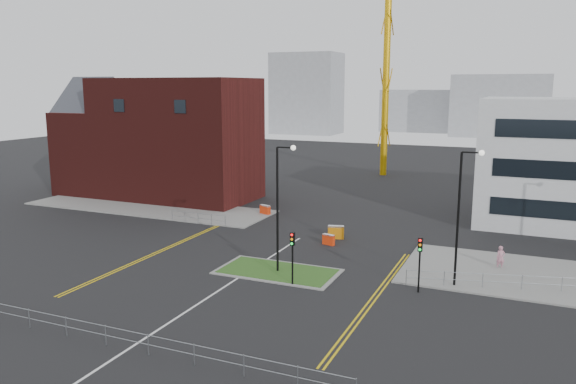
% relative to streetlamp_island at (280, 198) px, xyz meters
% --- Properties ---
extents(ground, '(200.00, 200.00, 0.00)m').
position_rel_streetlamp_island_xyz_m(ground, '(-2.22, -8.00, -5.41)').
color(ground, black).
rests_on(ground, ground).
extents(pavement_left, '(28.00, 8.00, 0.12)m').
position_rel_streetlamp_island_xyz_m(pavement_left, '(-22.22, 14.00, -5.35)').
color(pavement_left, slate).
rests_on(pavement_left, ground).
extents(island_kerb, '(8.60, 4.60, 0.08)m').
position_rel_streetlamp_island_xyz_m(island_kerb, '(-0.22, 0.00, -5.37)').
color(island_kerb, slate).
rests_on(island_kerb, ground).
extents(grass_island, '(8.00, 4.00, 0.12)m').
position_rel_streetlamp_island_xyz_m(grass_island, '(-0.22, 0.00, -5.35)').
color(grass_island, '#29531B').
rests_on(grass_island, ground).
extents(brick_building, '(24.20, 10.07, 14.24)m').
position_rel_streetlamp_island_xyz_m(brick_building, '(-25.19, 20.00, 1.44)').
color(brick_building, '#441311').
rests_on(brick_building, ground).
extents(streetlamp_island, '(1.46, 0.36, 9.18)m').
position_rel_streetlamp_island_xyz_m(streetlamp_island, '(0.00, 0.00, 0.00)').
color(streetlamp_island, black).
rests_on(streetlamp_island, ground).
extents(streetlamp_right_near, '(1.46, 0.36, 9.18)m').
position_rel_streetlamp_island_xyz_m(streetlamp_right_near, '(12.00, 2.00, 0.00)').
color(streetlamp_right_near, black).
rests_on(streetlamp_right_near, ground).
extents(traffic_light_island, '(0.28, 0.33, 3.65)m').
position_rel_streetlamp_island_xyz_m(traffic_light_island, '(1.78, -2.02, -2.85)').
color(traffic_light_island, black).
rests_on(traffic_light_island, ground).
extents(traffic_light_right, '(0.28, 0.33, 3.65)m').
position_rel_streetlamp_island_xyz_m(traffic_light_right, '(9.78, -0.02, -2.85)').
color(traffic_light_right, black).
rests_on(traffic_light_right, ground).
extents(railing_front, '(24.05, 0.05, 1.10)m').
position_rel_streetlamp_island_xyz_m(railing_front, '(-2.22, -14.00, -4.63)').
color(railing_front, gray).
rests_on(railing_front, ground).
extents(railing_left, '(6.05, 0.05, 1.10)m').
position_rel_streetlamp_island_xyz_m(railing_left, '(-13.22, 10.00, -4.67)').
color(railing_left, gray).
rests_on(railing_left, ground).
extents(railing_right, '(19.05, 5.05, 1.10)m').
position_rel_streetlamp_island_xyz_m(railing_right, '(18.28, 3.50, -4.63)').
color(railing_right, gray).
rests_on(railing_right, ground).
extents(centre_line, '(0.15, 30.00, 0.01)m').
position_rel_streetlamp_island_xyz_m(centre_line, '(-2.22, -6.00, -5.41)').
color(centre_line, silver).
rests_on(centre_line, ground).
extents(yellow_left_a, '(0.12, 24.00, 0.01)m').
position_rel_streetlamp_island_xyz_m(yellow_left_a, '(-11.22, 2.00, -5.41)').
color(yellow_left_a, gold).
rests_on(yellow_left_a, ground).
extents(yellow_left_b, '(0.12, 24.00, 0.01)m').
position_rel_streetlamp_island_xyz_m(yellow_left_b, '(-10.92, 2.00, -5.41)').
color(yellow_left_b, gold).
rests_on(yellow_left_b, ground).
extents(yellow_right_a, '(0.12, 20.00, 0.01)m').
position_rel_streetlamp_island_xyz_m(yellow_right_a, '(7.28, -2.00, -5.41)').
color(yellow_right_a, gold).
rests_on(yellow_right_a, ground).
extents(yellow_right_b, '(0.12, 20.00, 0.01)m').
position_rel_streetlamp_island_xyz_m(yellow_right_b, '(7.58, -2.00, -5.41)').
color(yellow_right_b, gold).
rests_on(yellow_right_b, ground).
extents(skyline_a, '(18.00, 12.00, 22.00)m').
position_rel_streetlamp_island_xyz_m(skyline_a, '(-42.22, 112.00, 5.59)').
color(skyline_a, gray).
rests_on(skyline_a, ground).
extents(skyline_b, '(24.00, 12.00, 16.00)m').
position_rel_streetlamp_island_xyz_m(skyline_b, '(7.78, 122.00, 2.59)').
color(skyline_b, gray).
rests_on(skyline_b, ground).
extents(skyline_d, '(30.00, 12.00, 12.00)m').
position_rel_streetlamp_island_xyz_m(skyline_d, '(-10.22, 132.00, 0.59)').
color(skyline_d, gray).
rests_on(skyline_d, ground).
extents(pedestrian, '(0.73, 0.61, 1.72)m').
position_rel_streetlamp_island_xyz_m(pedestrian, '(14.37, 7.09, -4.55)').
color(pedestrian, '#C27E92').
rests_on(pedestrian, ground).
extents(barrier_left, '(1.29, 0.83, 1.03)m').
position_rel_streetlamp_island_xyz_m(barrier_left, '(-8.92, 16.00, -4.85)').
color(barrier_left, red).
rests_on(barrier_left, ground).
extents(barrier_mid, '(1.11, 0.63, 0.89)m').
position_rel_streetlamp_island_xyz_m(barrier_mid, '(0.78, 8.13, -4.93)').
color(barrier_mid, red).
rests_on(barrier_mid, ground).
extents(barrier_right, '(1.45, 0.80, 1.16)m').
position_rel_streetlamp_island_xyz_m(barrier_right, '(0.74, 10.21, -4.78)').
color(barrier_right, orange).
rests_on(barrier_right, ground).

